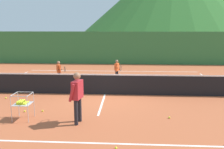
% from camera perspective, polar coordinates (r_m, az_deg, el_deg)
% --- Properties ---
extents(ground_plane, '(120.00, 120.00, 0.00)m').
position_cam_1_polar(ground_plane, '(11.54, -1.64, -4.65)').
color(ground_plane, '#B25633').
extents(line_baseline_near, '(12.00, 0.08, 0.01)m').
position_cam_1_polar(line_baseline_near, '(6.95, -5.36, -15.61)').
color(line_baseline_near, white).
rests_on(line_baseline_near, ground).
extents(line_baseline_far, '(12.00, 0.08, 0.01)m').
position_cam_1_polar(line_baseline_far, '(17.58, 0.14, 0.80)').
color(line_baseline_far, white).
rests_on(line_baseline_far, ground).
extents(line_service_center, '(0.08, 5.70, 0.01)m').
position_cam_1_polar(line_service_center, '(11.54, -1.64, -4.64)').
color(line_service_center, white).
rests_on(line_service_center, ground).
extents(tennis_net, '(12.37, 0.08, 1.05)m').
position_cam_1_polar(tennis_net, '(11.42, -1.65, -2.24)').
color(tennis_net, '#333338').
rests_on(tennis_net, ground).
extents(instructor, '(0.44, 0.82, 1.70)m').
position_cam_1_polar(instructor, '(7.98, -8.12, -4.31)').
color(instructor, black).
rests_on(instructor, ground).
extents(student_0, '(0.60, 0.52, 1.27)m').
position_cam_1_polar(student_0, '(13.92, -12.27, 1.03)').
color(student_0, navy).
rests_on(student_0, ground).
extents(student_1, '(0.41, 0.67, 1.25)m').
position_cam_1_polar(student_1, '(14.23, 1.17, 1.45)').
color(student_1, black).
rests_on(student_1, ground).
extents(ball_cart, '(0.58, 0.58, 0.90)m').
position_cam_1_polar(ball_cart, '(8.89, -20.22, -6.15)').
color(ball_cart, '#B7B7BC').
rests_on(ball_cart, ground).
extents(tennis_ball_1, '(0.07, 0.07, 0.07)m').
position_cam_1_polar(tennis_ball_1, '(9.59, -15.89, -8.15)').
color(tennis_ball_1, yellow).
rests_on(tennis_ball_1, ground).
extents(tennis_ball_2, '(0.07, 0.07, 0.07)m').
position_cam_1_polar(tennis_ball_2, '(11.83, -23.51, -5.03)').
color(tennis_ball_2, yellow).
rests_on(tennis_ball_2, ground).
extents(tennis_ball_5, '(0.07, 0.07, 0.07)m').
position_cam_1_polar(tennis_ball_5, '(8.82, 13.24, -9.73)').
color(tennis_ball_5, yellow).
rests_on(tennis_ball_5, ground).
extents(tennis_ball_7, '(0.07, 0.07, 0.07)m').
position_cam_1_polar(tennis_ball_7, '(6.61, 0.93, -16.75)').
color(tennis_ball_7, yellow).
rests_on(tennis_ball_7, ground).
extents(tennis_ball_8, '(0.07, 0.07, 0.07)m').
position_cam_1_polar(tennis_ball_8, '(9.75, -19.70, -8.07)').
color(tennis_ball_8, yellow).
rests_on(tennis_ball_8, ground).
extents(windscreen_fence, '(26.39, 0.08, 2.75)m').
position_cam_1_polar(windscreen_fence, '(20.87, 0.70, 6.21)').
color(windscreen_fence, '#33753D').
rests_on(windscreen_fence, ground).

